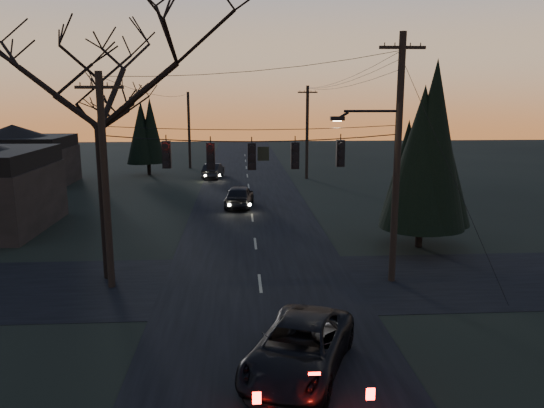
{
  "coord_description": "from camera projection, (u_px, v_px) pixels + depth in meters",
  "views": [
    {
      "loc": [
        -0.81,
        -10.69,
        7.58
      ],
      "look_at": [
        0.43,
        9.02,
        3.55
      ],
      "focal_mm": 35.0,
      "sensor_mm": 36.0,
      "label": 1
    }
  ],
  "objects": [
    {
      "name": "bare_tree_dist",
      "position": [
        96.0,
        107.0,
        41.66
      ],
      "size": [
        6.85,
        6.85,
        9.63
      ],
      "color": "black",
      "rests_on": "ground"
    },
    {
      "name": "utility_pole_left",
      "position": [
        112.0,
        287.0,
        21.42
      ],
      "size": [
        1.8,
        0.3,
        8.5
      ],
      "primitive_type": null,
      "color": "black",
      "rests_on": "ground"
    },
    {
      "name": "utility_pole_right",
      "position": [
        391.0,
        281.0,
        22.13
      ],
      "size": [
        5.0,
        0.3,
        10.0
      ],
      "primitive_type": null,
      "color": "black",
      "rests_on": "ground"
    },
    {
      "name": "utility_pole_far_r",
      "position": [
        306.0,
        179.0,
        49.51
      ],
      "size": [
        1.8,
        0.3,
        8.5
      ],
      "primitive_type": null,
      "color": "black",
      "rests_on": "ground"
    },
    {
      "name": "utility_pole_far_l",
      "position": [
        190.0,
        168.0,
        56.62
      ],
      "size": [
        0.3,
        0.3,
        8.0
      ],
      "primitive_type": null,
      "color": "black",
      "rests_on": "ground"
    },
    {
      "name": "suv_near",
      "position": [
        299.0,
        348.0,
        14.69
      ],
      "size": [
        4.07,
        5.6,
        1.42
      ],
      "primitive_type": "imported",
      "rotation": [
        0.0,
        0.0,
        -0.38
      ],
      "color": "black",
      "rests_on": "ground"
    },
    {
      "name": "house_left_far",
      "position": [
        15.0,
        155.0,
        45.46
      ],
      "size": [
        9.0,
        7.0,
        5.2
      ],
      "color": "black",
      "rests_on": "ground"
    },
    {
      "name": "span_signal_assembly",
      "position": [
        253.0,
        155.0,
        20.72
      ],
      "size": [
        11.5,
        0.44,
        1.5
      ],
      "color": "black",
      "rests_on": "ground"
    },
    {
      "name": "bare_tree_left",
      "position": [
        96.0,
        63.0,
        20.76
      ],
      "size": [
        8.73,
        8.73,
        12.65
      ],
      "color": "black",
      "rests_on": "ground"
    },
    {
      "name": "main_road",
      "position": [
        253.0,
        225.0,
        31.57
      ],
      "size": [
        8.0,
        120.0,
        0.02
      ],
      "primitive_type": "cube",
      "color": "black",
      "rests_on": "ground"
    },
    {
      "name": "sedan_oncoming_a",
      "position": [
        239.0,
        196.0,
        36.74
      ],
      "size": [
        2.27,
        4.62,
        1.52
      ],
      "primitive_type": "imported",
      "rotation": [
        0.0,
        0.0,
        3.03
      ],
      "color": "black",
      "rests_on": "ground"
    },
    {
      "name": "cross_road",
      "position": [
        260.0,
        283.0,
        21.79
      ],
      "size": [
        60.0,
        7.0,
        0.02
      ],
      "primitive_type": "cube",
      "color": "black",
      "rests_on": "ground"
    },
    {
      "name": "evergreen_dist",
      "position": [
        148.0,
        135.0,
        51.19
      ],
      "size": [
        3.13,
        3.13,
        6.61
      ],
      "color": "black",
      "rests_on": "ground"
    },
    {
      "name": "evergreen_right",
      "position": [
        424.0,
        154.0,
        26.18
      ],
      "size": [
        4.04,
        4.04,
        8.32
      ],
      "color": "black",
      "rests_on": "ground"
    },
    {
      "name": "sedan_oncoming_b",
      "position": [
        213.0,
        171.0,
        49.8
      ],
      "size": [
        2.02,
        4.32,
        1.37
      ],
      "primitive_type": "imported",
      "rotation": [
        0.0,
        0.0,
        3.0
      ],
      "color": "black",
      "rests_on": "ground"
    }
  ]
}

